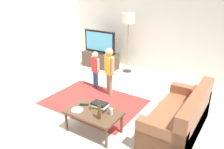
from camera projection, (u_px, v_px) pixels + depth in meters
ground at (97, 111)px, 4.96m from camera, size 7.80×7.80×0.00m
wall_back at (156, 28)px, 6.79m from camera, size 6.00×0.12×2.70m
wall_left at (4, 34)px, 5.97m from camera, size 0.12×6.00×2.70m
area_rug at (94, 102)px, 5.33m from camera, size 2.20×1.60×0.01m
tv_stand at (100, 60)px, 7.45m from camera, size 1.20×0.44×0.50m
tv at (100, 42)px, 7.21m from camera, size 1.10×0.28×0.71m
couch at (181, 119)px, 4.13m from camera, size 0.80×1.80×0.86m
floor_lamp at (128, 22)px, 6.61m from camera, size 0.36×0.36×1.78m
child_near_tv at (95, 66)px, 5.85m from camera, size 0.32×0.18×0.99m
child_center at (109, 67)px, 5.47m from camera, size 0.35×0.24×1.18m
coffee_table at (93, 114)px, 4.14m from camera, size 1.00×0.60×0.42m
book_stack at (100, 106)px, 4.17m from camera, size 0.30×0.21×0.14m
bottle at (99, 111)px, 3.86m from camera, size 0.06×0.06×0.33m
tv_remote at (84, 105)px, 4.35m from camera, size 0.17×0.13×0.02m
soda_can at (111, 112)px, 4.01m from camera, size 0.07×0.07×0.12m
plate at (77, 110)px, 4.17m from camera, size 0.22×0.22×0.02m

